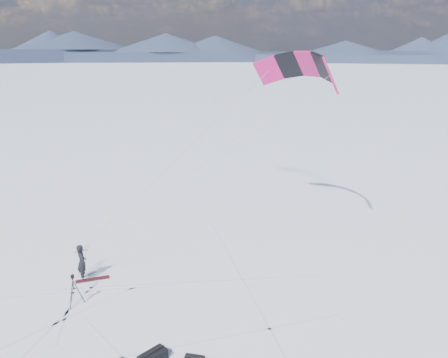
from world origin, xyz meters
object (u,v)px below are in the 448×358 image
object	(u,v)px
snowkiter	(84,279)
snowboard	(92,279)
tripod	(73,286)
gear_bag_a	(153,357)

from	to	relation	value
snowkiter	snowboard	bearing A→B (deg)	-134.33
snowkiter	tripod	distance (m)	2.18
snowboard	gear_bag_a	size ratio (longest dim) A/B	1.39
gear_bag_a	snowboard	bearing A→B (deg)	77.87
snowkiter	tripod	bearing A→B (deg)	153.41
snowkiter	snowboard	world-z (taller)	snowkiter
gear_bag_a	tripod	bearing A→B (deg)	91.58
tripod	gear_bag_a	distance (m)	4.97
snowboard	gear_bag_a	bearing A→B (deg)	-75.45
snowboard	tripod	distance (m)	2.10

